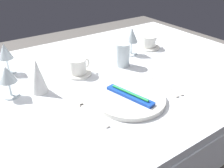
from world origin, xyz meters
name	(u,v)px	position (x,y,z in m)	size (l,w,h in m)	color
dining_table	(91,94)	(0.00, 0.00, 0.66)	(1.80, 1.11, 0.74)	white
dinner_plate	(130,99)	(0.03, -0.25, 0.75)	(0.28, 0.28, 0.02)	white
toothbrush_package	(130,95)	(0.03, -0.25, 0.77)	(0.08, 0.21, 0.02)	blue
fork_outer	(90,112)	(-0.14, -0.22, 0.74)	(0.03, 0.20, 0.00)	beige
dinner_knife	(159,87)	(0.20, -0.24, 0.74)	(0.02, 0.21, 0.00)	beige
spoon_soup	(161,82)	(0.23, -0.21, 0.74)	(0.03, 0.21, 0.01)	beige
saucer_left	(78,74)	(-0.03, 0.07, 0.74)	(0.12, 0.12, 0.01)	white
coffee_cup_left	(78,66)	(-0.03, 0.07, 0.78)	(0.10, 0.08, 0.07)	white
saucer_right	(148,47)	(0.47, 0.14, 0.74)	(0.14, 0.14, 0.01)	white
coffee_cup_right	(148,41)	(0.47, 0.14, 0.78)	(0.11, 0.09, 0.06)	white
wine_glass_centre	(132,37)	(0.33, 0.12, 0.84)	(0.07, 0.07, 0.15)	silver
wine_glass_left	(7,76)	(-0.34, 0.05, 0.83)	(0.07, 0.07, 0.13)	silver
wine_glass_right	(5,53)	(-0.29, 0.27, 0.84)	(0.07, 0.07, 0.14)	silver
drink_tumbler	(122,56)	(0.20, 0.03, 0.79)	(0.07, 0.07, 0.11)	silver
napkin_folded	(38,76)	(-0.23, 0.02, 0.81)	(0.07, 0.07, 0.14)	white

